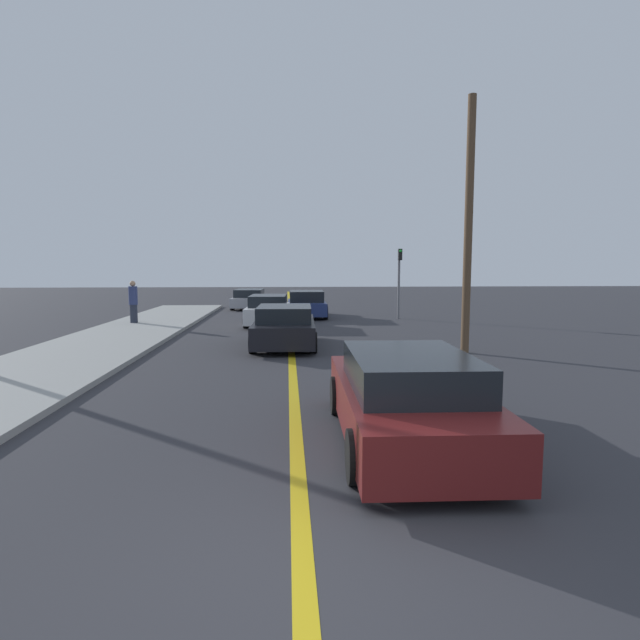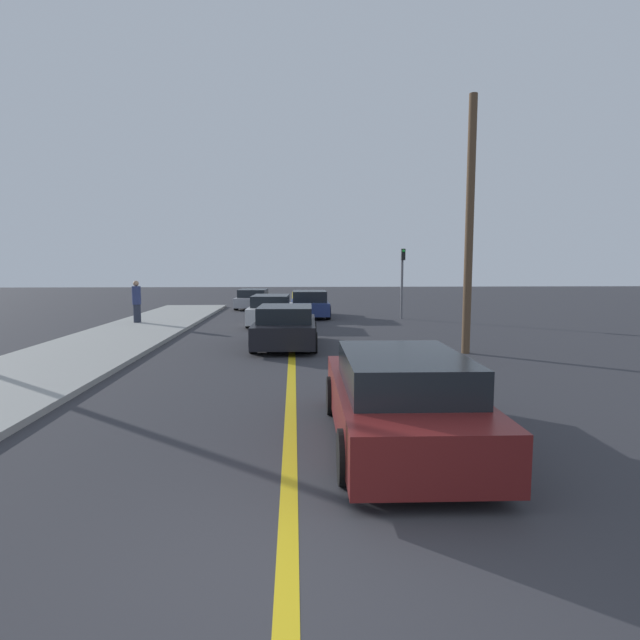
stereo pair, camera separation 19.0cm
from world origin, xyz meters
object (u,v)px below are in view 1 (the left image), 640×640
car_ahead_center (285,327)px  traffic_light (399,275)px  car_far_distant (269,310)px  car_oncoming_far (250,299)px  car_near_right_lane (406,398)px  utility_pole (468,227)px  car_parked_left_lot (306,304)px  pedestrian_mid_group (133,302)px

car_ahead_center → traffic_light: size_ratio=1.24×
car_far_distant → car_oncoming_far: size_ratio=0.96×
car_near_right_lane → utility_pole: bearing=65.5°
car_far_distant → car_parked_left_lot: (1.81, 3.30, 0.01)m
car_ahead_center → traffic_light: bearing=57.8°
car_parked_left_lot → pedestrian_mid_group: 8.34m
car_far_distant → traffic_light: (6.32, 2.13, 1.50)m
car_oncoming_far → car_parked_left_lot: bearing=-56.8°
pedestrian_mid_group → car_parked_left_lot: bearing=23.1°
car_ahead_center → car_oncoming_far: 15.22m
car_oncoming_far → pedestrian_mid_group: size_ratio=2.47×
car_oncoming_far → pedestrian_mid_group: (-4.37, -8.87, 0.47)m
car_oncoming_far → utility_pole: utility_pole is taller
car_far_distant → pedestrian_mid_group: (-5.86, 0.04, 0.41)m
car_near_right_lane → pedestrian_mid_group: 17.32m
car_ahead_center → pedestrian_mid_group: size_ratio=2.32×
car_near_right_lane → pedestrian_mid_group: size_ratio=2.51×
car_near_right_lane → traffic_light: size_ratio=1.34×
utility_pole → traffic_light: bearing=88.8°
car_far_distant → utility_pole: bearing=-49.3°
car_ahead_center → car_far_distant: (-0.74, 6.15, 0.00)m
pedestrian_mid_group → utility_pole: 14.50m
car_far_distant → traffic_light: bearing=20.8°
car_ahead_center → utility_pole: utility_pole is taller
car_ahead_center → car_oncoming_far: (-2.23, 15.06, -0.06)m
car_near_right_lane → car_parked_left_lot: size_ratio=1.10×
pedestrian_mid_group → car_near_right_lane: bearing=-61.0°
car_far_distant → pedestrian_mid_group: size_ratio=2.37×
car_parked_left_lot → car_far_distant: bearing=-118.0°
car_far_distant → car_ahead_center: bearing=-80.9°
car_ahead_center → pedestrian_mid_group: 9.06m
car_parked_left_lot → car_oncoming_far: 6.50m
car_far_distant → car_parked_left_lot: size_ratio=1.03×
traffic_light → car_near_right_lane: bearing=-102.4°
car_near_right_lane → traffic_light: bearing=78.8°
car_parked_left_lot → utility_pole: (4.31, -10.98, 3.06)m
car_oncoming_far → pedestrian_mid_group: bearing=-113.5°
car_far_distant → car_oncoming_far: bearing=101.7°
car_ahead_center → car_near_right_lane: bearing=-76.8°
car_far_distant → pedestrian_mid_group: bearing=-178.2°
car_near_right_lane → car_far_distant: bearing=100.7°
car_oncoming_far → traffic_light: 10.46m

